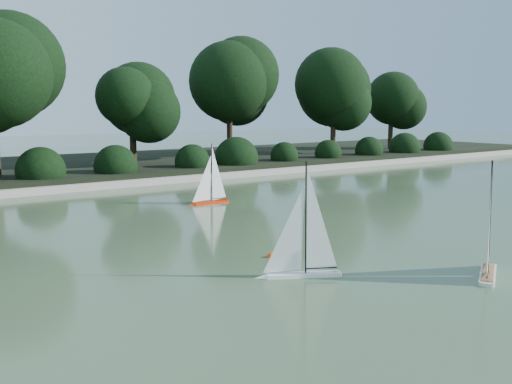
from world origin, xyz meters
The scene contains 9 objects.
ground centered at (0.00, 0.00, 0.00)m, with size 80.00×80.00×0.00m, color #394B2D.
pond_coping centered at (0.00, 9.00, 0.09)m, with size 40.00×0.35×0.18m, color gray.
far_bank centered at (0.00, 13.00, 0.15)m, with size 40.00×8.00×0.30m, color black.
tree_line centered at (1.23, 11.44, 2.64)m, with size 26.31×3.93×4.39m.
shrub_hedge centered at (0.00, 9.90, 0.45)m, with size 29.10×1.10×1.10m.
sailboat_white_a centered at (-1.98, 0.30, 0.23)m, with size 1.01×0.65×1.47m.
sailboat_white_b centered at (-0.02, -1.01, 0.23)m, with size 1.02×0.67×1.49m.
sailboat_orange centered at (-0.01, 5.51, 0.21)m, with size 0.99×0.18×1.35m.
race_buoy centered at (-1.65, 1.20, 0.00)m, with size 0.13×0.13×0.13m, color #FA410D.
Camera 1 is at (-6.30, -4.74, 2.00)m, focal length 40.00 mm.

